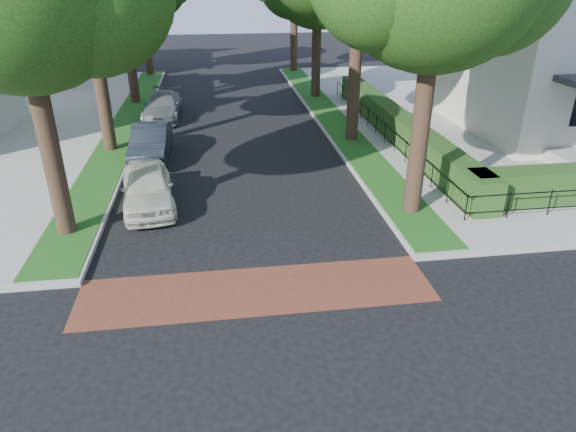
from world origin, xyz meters
The scene contains 10 objects.
ground centered at (0.00, 0.00, 0.00)m, with size 120.00×120.00×0.00m, color black.
sidewalk_ne centered at (19.50, 19.00, 0.07)m, with size 30.00×30.00×0.15m, color gray.
crosswalk_far centered at (0.00, 3.20, 0.01)m, with size 9.00×2.20×0.01m, color brown.
grass_strip_ne centered at (5.40, 19.10, 0.16)m, with size 1.60×29.80×0.02m, color #194D16.
grass_strip_nw centered at (-5.40, 19.10, 0.16)m, with size 1.60×29.80×0.02m, color #194D16.
hedge_main_road centered at (7.70, 15.00, 0.75)m, with size 1.00×18.00×1.20m, color #1F4216.
fence_main_road centered at (6.90, 15.00, 0.60)m, with size 0.06×18.00×0.90m, color black, non-canonical shape.
parked_car_front centered at (-3.22, 8.84, 0.71)m, with size 1.68×4.17×1.42m, color silver.
parked_car_middle centered at (-3.60, 13.91, 0.71)m, with size 1.50×4.30×1.42m, color black.
parked_car_rear centered at (-3.60, 20.49, 0.67)m, with size 1.88×4.62×1.34m, color slate.
Camera 1 is at (-0.76, -7.76, 7.44)m, focal length 32.00 mm.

